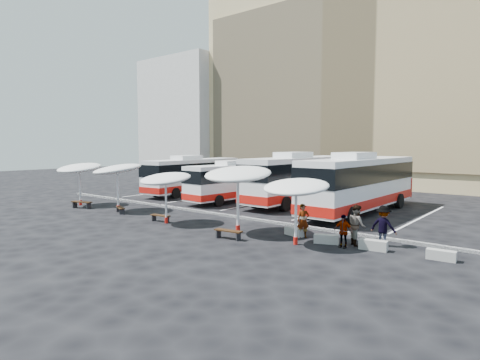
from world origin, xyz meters
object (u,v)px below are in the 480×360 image
Objects in this scene: bus_0 at (194,174)px; wood_bench_2 at (160,217)px; sunshade_0 at (79,168)px; conc_bench_1 at (326,239)px; wood_bench_3 at (228,232)px; sunshade_3 at (238,174)px; passenger_2 at (343,231)px; bus_1 at (240,180)px; passenger_3 at (384,226)px; conc_bench_0 at (294,232)px; passenger_1 at (357,225)px; bus_3 at (361,182)px; sunshade_4 at (296,187)px; wood_bench_1 at (120,209)px; bus_2 at (300,177)px; passenger_0 at (303,221)px; sunshade_2 at (166,179)px; conc_bench_3 at (441,255)px; wood_bench_0 at (82,203)px; sunshade_1 at (117,169)px; conc_bench_2 at (373,245)px.

bus_0 reaches higher than wood_bench_2.
sunshade_0 reaches higher than conc_bench_1.
wood_bench_2 is 0.92× the size of wood_bench_3.
passenger_2 is (5.71, 0.66, -2.39)m from sunshade_3.
bus_1 is 5.75× the size of passenger_3.
conc_bench_0 is 0.59× the size of passenger_1.
bus_1 is 16.18m from passenger_1.
bus_3 is 3.89× the size of sunshade_4.
wood_bench_1 is 1.20× the size of conc_bench_1.
passenger_1 reaches higher than wood_bench_1.
wood_bench_1 is (-2.44, -10.15, -1.44)m from bus_1.
bus_1 is at bearing -156.65° from bus_2.
passenger_2 is (2.44, -0.57, -0.10)m from passenger_0.
wood_bench_3 is (5.57, -0.72, -2.34)m from sunshade_2.
sunshade_0 is 25.81m from conc_bench_3.
sunshade_3 is at bearing -169.49° from conc_bench_1.
passenger_0 is (-1.49, 0.36, 0.65)m from conc_bench_1.
bus_2 reaches higher than conc_bench_0.
wood_bench_2 is (-9.39, -0.40, -2.42)m from sunshade_4.
bus_3 is (17.08, -0.58, 0.26)m from bus_0.
wood_bench_0 is 1.13× the size of wood_bench_3.
passenger_0 is 1.13× the size of passenger_2.
sunshade_0 is at bearing -179.54° from sunshade_3.
sunshade_1 is 11.23m from sunshade_3.
sunshade_3 is (-2.52, -10.32, 1.00)m from bus_3.
sunshade_0 is at bearing -136.68° from bus_2.
bus_3 reaches higher than wood_bench_3.
bus_0 is 9.73× the size of conc_bench_2.
sunshade_3 is (7.85, -9.83, 1.40)m from bus_1.
passenger_3 is (6.52, 3.50, 0.60)m from wood_bench_3.
bus_1 reaches higher than conc_bench_2.
bus_0 is 11.87m from wood_bench_0.
bus_2 reaches higher than sunshade_2.
bus_2 is at bearing 48.65° from wood_bench_0.
bus_1 is 12.87m from sunshade_0.
wood_bench_1 is 16.41m from passenger_1.
wood_bench_1 is at bearing -99.32° from bus_1.
passenger_2 is at bearing -70.74° from bus_3.
sunshade_2 reaches higher than wood_bench_2.
bus_2 is 11.55× the size of conc_bench_0.
wood_bench_1 is at bearing -1.89° from sunshade_0.
sunshade_2 is 2.90× the size of conc_bench_1.
bus_0 is 3.47× the size of sunshade_4.
passenger_3 is (1.34, 1.44, 0.18)m from passenger_2.
conc_bench_2 reaches higher than conc_bench_1.
wood_bench_3 is (6.20, -0.79, 0.03)m from wood_bench_2.
bus_1 reaches higher than wood_bench_0.
bus_3 is at bearing -7.09° from bus_0.
conc_bench_2 is at bearing 9.15° from sunshade_3.
sunshade_2 is 8.37m from conc_bench_0.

